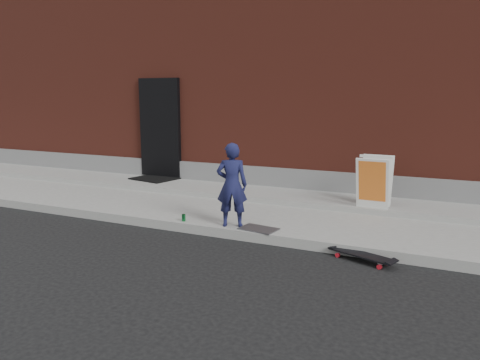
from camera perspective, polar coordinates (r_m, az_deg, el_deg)
The scene contains 10 objects.
ground at distance 7.42m, azimuth -5.67°, elevation -6.58°, with size 80.00×80.00×0.00m, color black.
sidewalk at distance 8.67m, azimuth -0.65°, elevation -3.51°, with size 20.00×3.00×0.15m, color gray.
apron at distance 9.45m, azimuth 1.70°, elevation -1.58°, with size 20.00×1.20×0.10m, color gray.
building at distance 13.59m, azimuth 9.56°, elevation 11.68°, with size 20.00×8.10×5.00m.
child at distance 7.13m, azimuth -1.00°, elevation -0.60°, with size 0.47×0.31×1.30m, color #171941.
skateboard at distance 6.41m, azimuth 14.64°, elevation -8.86°, with size 0.92×0.52×0.10m.
pizza_sign at distance 8.30m, azimuth 16.05°, elevation -0.16°, with size 0.55×0.65×0.89m.
soda_can at distance 7.59m, azimuth -6.88°, elevation -4.59°, with size 0.06×0.06×0.11m, color #167132.
doormat at distance 10.87m, azimuth -10.38°, elevation 0.18°, with size 0.94×0.76×0.03m, color black.
utility_plate at distance 7.11m, azimuth 2.28°, elevation -5.97°, with size 0.56×0.36×0.02m, color #515256.
Camera 1 is at (3.63, -6.10, 2.16)m, focal length 35.00 mm.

